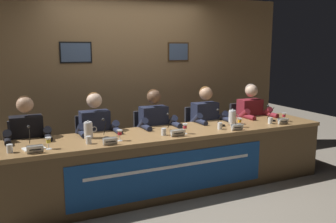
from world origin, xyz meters
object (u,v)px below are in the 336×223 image
(juice_glass_left, at_px, (120,133))
(water_pitcher_left_side, at_px, (88,130))
(microphone_far_left, at_px, (30,140))
(panelist_left, at_px, (97,134))
(chair_far_left, at_px, (28,159))
(panelist_center, at_px, (156,128))
(juice_glass_far_right, at_px, (284,116))
(water_cup_center, at_px, (164,132))
(conference_table, at_px, (172,152))
(microphone_right, at_px, (221,120))
(nameplate_far_left, at_px, (35,149))
(nameplate_right, at_px, (237,127))
(chair_far_right, at_px, (244,133))
(panelist_far_right, at_px, (253,118))
(chair_left, at_px, (94,151))
(water_cup_far_left, at_px, (10,149))
(microphone_center, at_px, (171,125))
(nameplate_center, at_px, (178,133))
(microphone_far_right, at_px, (272,116))
(water_cup_far_right, at_px, (270,121))
(nameplate_far_right, at_px, (283,121))
(chair_right, at_px, (200,138))
(microphone_left, at_px, (106,132))
(water_cup_right, at_px, (220,126))
(chair_center, at_px, (151,145))
(juice_glass_center, at_px, (185,127))
(nameplate_left, at_px, (110,141))
(water_cup_left, at_px, (89,140))
(water_pitcher_right_side, at_px, (232,117))
(panelist_right, at_px, (208,123))
(document_stack_far_left, at_px, (34,148))

(juice_glass_left, height_order, water_pitcher_left_side, water_pitcher_left_side)
(microphone_far_left, relative_size, panelist_left, 0.17)
(chair_far_left, xyz_separation_m, panelist_center, (1.60, -0.20, 0.28))
(juice_glass_far_right, bearing_deg, panelist_left, 168.33)
(chair_far_left, bearing_deg, water_cup_center, -26.69)
(conference_table, distance_m, microphone_right, 0.85)
(nameplate_far_left, height_order, nameplate_right, same)
(chair_far_right, relative_size, panelist_far_right, 0.74)
(chair_left, bearing_deg, chair_far_right, 0.00)
(water_cup_far_left, height_order, microphone_center, microphone_center)
(chair_far_left, height_order, nameplate_center, chair_far_left)
(microphone_far_right, bearing_deg, nameplate_center, -171.30)
(nameplate_right, bearing_deg, water_cup_far_left, 176.94)
(nameplate_center, bearing_deg, juice_glass_far_right, 4.28)
(water_cup_far_right, bearing_deg, nameplate_far_right, -34.59)
(chair_left, bearing_deg, microphone_center, -34.34)
(chair_far_left, xyz_separation_m, chair_right, (2.40, 0.00, 0.00))
(water_cup_far_right, bearing_deg, microphone_right, 164.95)
(panelist_center, height_order, microphone_center, panelist_center)
(microphone_left, distance_m, water_cup_right, 1.45)
(water_cup_center, bearing_deg, juice_glass_far_right, 0.56)
(chair_center, bearing_deg, juice_glass_center, -80.53)
(nameplate_left, distance_m, nameplate_center, 0.83)
(chair_far_left, distance_m, panelist_left, 0.87)
(microphone_far_left, xyz_separation_m, chair_far_right, (3.21, 0.61, -0.39))
(water_cup_far_left, xyz_separation_m, juice_glass_left, (1.12, -0.02, 0.05))
(panelist_left, height_order, nameplate_center, panelist_left)
(microphone_far_right, bearing_deg, chair_far_right, 90.18)
(chair_right, xyz_separation_m, nameplate_right, (0.01, -0.89, 0.35))
(nameplate_left, height_order, water_cup_left, water_cup_left)
(nameplate_far_left, height_order, microphone_left, microphone_left)
(microphone_center, relative_size, microphone_far_right, 1.00)
(water_pitcher_right_side, bearing_deg, nameplate_far_left, -173.01)
(microphone_right, height_order, water_pitcher_right_side, microphone_right)
(nameplate_far_left, distance_m, water_pitcher_left_side, 0.71)
(water_cup_center, distance_m, water_cup_right, 0.78)
(water_cup_center, height_order, water_cup_right, same)
(conference_table, bearing_deg, water_cup_center, -161.69)
(water_cup_left, relative_size, nameplate_far_right, 0.55)
(juice_glass_center, bearing_deg, water_cup_left, 178.19)
(chair_far_left, distance_m, microphone_left, 1.07)
(juice_glass_center, bearing_deg, microphone_far_right, 6.80)
(panelist_left, bearing_deg, panelist_right, 0.00)
(water_cup_center, distance_m, document_stack_far_left, 1.45)
(nameplate_left, xyz_separation_m, chair_far_right, (2.43, 0.88, -0.35))
(juice_glass_center, bearing_deg, nameplate_center, -151.59)
(microphone_far_left, relative_size, chair_left, 0.24)
(chair_far_left, xyz_separation_m, document_stack_far_left, (0.03, -0.70, 0.32))
(microphone_left, relative_size, chair_right, 0.24)
(chair_center, bearing_deg, panelist_far_right, -7.11)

